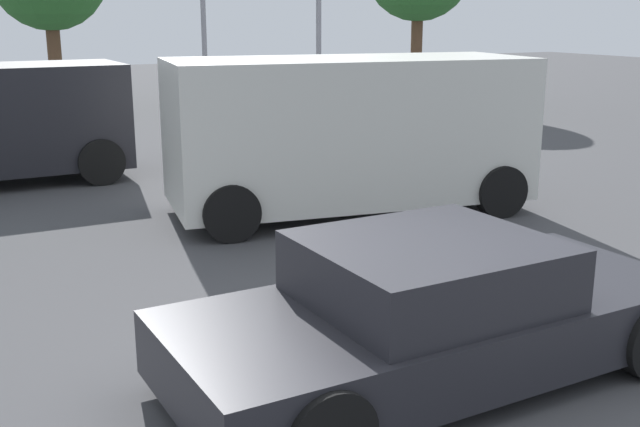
{
  "coord_description": "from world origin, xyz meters",
  "views": [
    {
      "loc": [
        -3.32,
        -4.58,
        2.87
      ],
      "look_at": [
        0.2,
        2.09,
        0.9
      ],
      "focal_mm": 43.22,
      "sensor_mm": 36.0,
      "label": 1
    }
  ],
  "objects": [
    {
      "name": "ground_plane",
      "position": [
        0.0,
        0.0,
        0.0
      ],
      "size": [
        80.0,
        80.0,
        0.0
      ],
      "primitive_type": "plane",
      "color": "#424244"
    },
    {
      "name": "sedan_foreground",
      "position": [
        0.18,
        0.09,
        0.54
      ],
      "size": [
        4.44,
        2.01,
        1.16
      ],
      "rotation": [
        0.0,
        0.0,
        0.02
      ],
      "color": "#232328",
      "rests_on": "ground_plane"
    },
    {
      "name": "van_white",
      "position": [
        2.25,
        5.05,
        1.22
      ],
      "size": [
        5.42,
        2.95,
        2.25
      ],
      "rotation": [
        0.0,
        0.0,
        -0.17
      ],
      "color": "silver",
      "rests_on": "ground_plane"
    },
    {
      "name": "dog",
      "position": [
        1.79,
        2.65,
        0.29
      ],
      "size": [
        0.61,
        0.43,
        0.44
      ],
      "rotation": [
        0.0,
        0.0,
        0.51
      ],
      "color": "beige",
      "rests_on": "ground_plane"
    }
  ]
}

